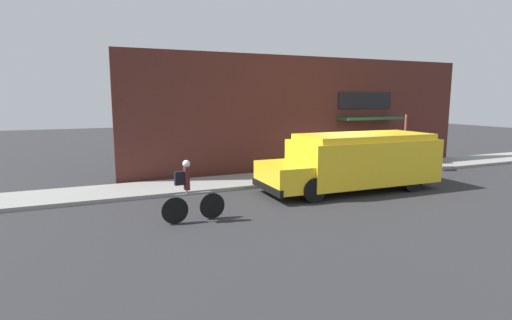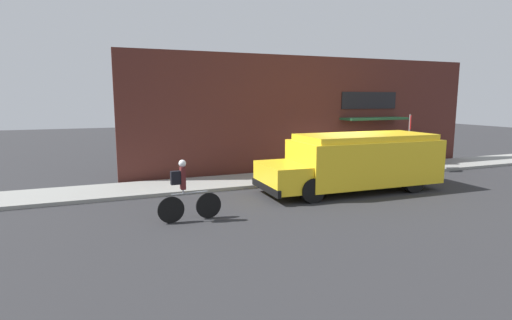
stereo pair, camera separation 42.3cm
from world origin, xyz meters
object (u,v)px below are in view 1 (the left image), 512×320
at_px(school_bus, 355,160).
at_px(trash_bin, 430,153).
at_px(cyclist, 190,193).
at_px(stop_sign_post, 405,132).

bearing_deg(school_bus, trash_bin, 24.31).
relative_size(school_bus, cyclist, 3.72).
distance_m(cyclist, trash_bin, 13.78).
xyz_separation_m(stop_sign_post, trash_bin, (2.22, 0.60, -1.16)).
bearing_deg(school_bus, cyclist, -166.60).
bearing_deg(stop_sign_post, cyclist, -161.65).
bearing_deg(trash_bin, stop_sign_post, -164.89).
distance_m(school_bus, stop_sign_post, 5.02).
xyz_separation_m(school_bus, trash_bin, (6.66, 2.83, -0.46)).
relative_size(school_bus, stop_sign_post, 2.67).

